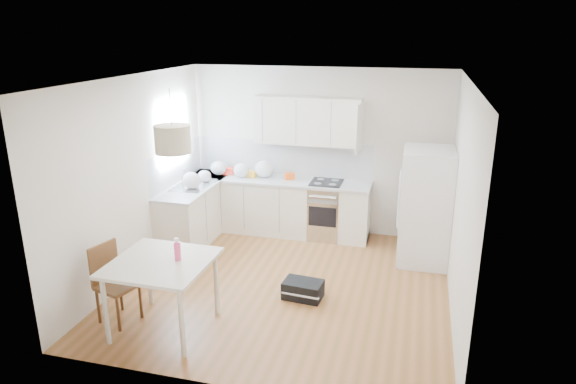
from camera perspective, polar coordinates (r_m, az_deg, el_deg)
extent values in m
plane|color=brown|center=(6.95, -0.28, -10.33)|extent=(4.20, 4.20, 0.00)
plane|color=white|center=(6.16, -0.32, 12.42)|extent=(4.20, 4.20, 0.00)
plane|color=silver|center=(8.40, 3.39, 4.52)|extent=(4.20, 0.00, 4.20)
plane|color=silver|center=(7.23, -16.60, 1.59)|extent=(0.00, 4.20, 4.20)
plane|color=silver|center=(6.25, 18.66, -1.13)|extent=(0.00, 4.20, 4.20)
cube|color=#BFE0F9|center=(8.11, -12.65, 6.53)|extent=(0.02, 1.00, 1.00)
cube|color=silver|center=(8.51, -1.08, -1.67)|extent=(3.00, 0.60, 0.88)
cube|color=silver|center=(8.38, -10.13, -2.28)|extent=(0.60, 1.80, 0.88)
cube|color=#B9BDBF|center=(8.37, -1.10, 1.30)|extent=(3.02, 0.64, 0.04)
cube|color=#B9BDBF|center=(8.23, -10.31, 0.73)|extent=(0.64, 1.82, 0.04)
cube|color=silver|center=(8.56, -0.58, 3.84)|extent=(3.00, 0.01, 0.58)
cube|color=silver|center=(8.28, -12.28, 2.93)|extent=(0.01, 1.80, 0.58)
cube|color=silver|center=(8.17, 2.20, 7.92)|extent=(1.70, 0.32, 0.75)
cube|color=beige|center=(5.85, -13.94, -7.63)|extent=(1.08, 1.08, 0.04)
cylinder|color=silver|center=(5.94, -19.61, -12.35)|extent=(0.06, 0.06, 0.80)
cylinder|color=silver|center=(5.51, -11.73, -14.10)|extent=(0.06, 0.06, 0.80)
cylinder|color=silver|center=(6.59, -15.21, -8.80)|extent=(0.06, 0.06, 0.80)
cylinder|color=silver|center=(6.21, -7.98, -10.02)|extent=(0.06, 0.06, 0.80)
cylinder|color=#EB4174|center=(5.78, -12.20, -6.21)|extent=(0.09, 0.09, 0.26)
cube|color=black|center=(6.62, 1.67, -10.78)|extent=(0.51, 0.36, 0.22)
cylinder|color=beige|center=(5.45, -12.70, 5.76)|extent=(0.49, 0.49, 0.29)
ellipsoid|color=silver|center=(8.65, -7.74, 2.66)|extent=(0.27, 0.23, 0.24)
ellipsoid|color=silver|center=(8.48, -5.23, 2.40)|extent=(0.26, 0.22, 0.23)
ellipsoid|color=silver|center=(8.44, -2.66, 2.56)|extent=(0.31, 0.27, 0.28)
ellipsoid|color=silver|center=(8.30, -9.26, 1.76)|extent=(0.21, 0.18, 0.19)
ellipsoid|color=silver|center=(7.98, -10.67, 1.28)|extent=(0.29, 0.24, 0.26)
cube|color=#FB5D16|center=(8.34, 0.15, 1.78)|extent=(0.18, 0.17, 0.11)
cube|color=yellow|center=(8.49, -4.05, 2.02)|extent=(0.18, 0.15, 0.11)
cube|color=red|center=(8.68, -6.65, 2.33)|extent=(0.18, 0.12, 0.12)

